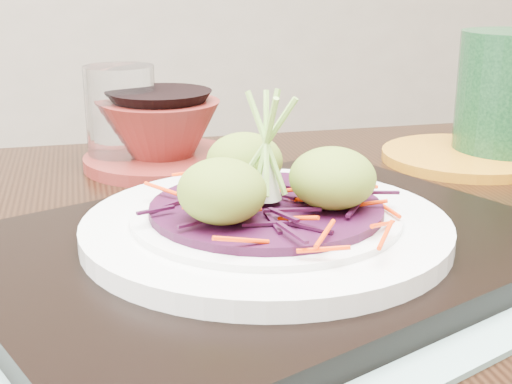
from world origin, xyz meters
name	(u,v)px	position (x,y,z in m)	size (l,w,h in m)	color
dining_table	(210,342)	(-0.06, 0.08, 0.61)	(1.21, 0.89, 0.70)	black
placemat	(266,263)	(-0.03, 0.02, 0.70)	(0.48, 0.38, 0.00)	#7EA29B
serving_tray	(266,249)	(-0.03, 0.02, 0.71)	(0.42, 0.31, 0.02)	black
white_plate	(266,226)	(-0.03, 0.02, 0.73)	(0.27, 0.27, 0.02)	white
cabbage_bed	(266,208)	(-0.03, 0.02, 0.74)	(0.17, 0.17, 0.01)	#370B2B
carrot_julienne	(266,197)	(-0.03, 0.02, 0.75)	(0.21, 0.21, 0.01)	#EE3204
guacamole_scoops	(267,177)	(-0.03, 0.02, 0.77)	(0.15, 0.13, 0.05)	olive
scallion_garnish	(266,149)	(-0.03, 0.02, 0.79)	(0.06, 0.06, 0.09)	#81B649
water_glass	(121,116)	(-0.07, 0.35, 0.75)	(0.08, 0.08, 0.11)	white
terracotta_bowl_set	(162,137)	(-0.03, 0.33, 0.73)	(0.20, 0.20, 0.07)	maroon
yellow_plate	(464,157)	(0.30, 0.21, 0.70)	(0.19, 0.19, 0.01)	#B46D14
green_jar	(512,96)	(0.35, 0.21, 0.77)	(0.13, 0.13, 0.15)	#1B4B23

